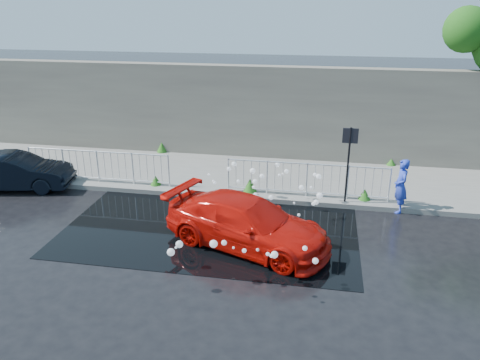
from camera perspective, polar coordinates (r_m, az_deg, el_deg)
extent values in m
plane|color=black|center=(12.48, -6.82, -7.53)|extent=(90.00, 90.00, 0.00)
cube|color=#62625D|center=(16.85, -1.94, 0.71)|extent=(30.00, 4.00, 0.15)
cube|color=#62625D|center=(15.04, -3.54, -1.89)|extent=(30.00, 0.25, 0.16)
cube|color=#5A534B|center=(18.40, -0.55, 8.42)|extent=(30.00, 0.60, 3.50)
cube|color=black|center=(13.20, -3.48, -5.68)|extent=(8.00, 5.00, 0.01)
cylinder|color=black|center=(14.34, 12.98, 1.43)|extent=(0.06, 0.06, 2.50)
cube|color=black|center=(14.04, 13.31, 5.28)|extent=(0.45, 0.04, 0.45)
sphere|color=#1A4711|center=(18.43, 25.90, 16.18)|extent=(1.57, 1.57, 1.57)
cylinder|color=silver|center=(17.75, -24.15, 2.03)|extent=(0.05, 0.05, 1.10)
cylinder|color=silver|center=(15.53, -8.67, 1.12)|extent=(0.05, 0.05, 1.10)
cylinder|color=silver|center=(16.33, -17.12, 3.34)|extent=(5.00, 0.04, 0.04)
cylinder|color=silver|center=(16.63, -16.78, 0.23)|extent=(5.00, 0.04, 0.04)
cylinder|color=silver|center=(15.02, -1.43, 0.67)|extent=(0.05, 0.05, 1.10)
cylinder|color=silver|center=(14.89, 17.77, -0.58)|extent=(0.05, 0.05, 1.10)
cylinder|color=silver|center=(14.57, 8.23, 1.96)|extent=(5.00, 0.04, 0.04)
cylinder|color=silver|center=(14.91, 8.04, -1.49)|extent=(5.00, 0.04, 0.04)
cone|color=#1E4F15|center=(17.54, -21.98, 0.75)|extent=(0.40, 0.40, 0.30)
cone|color=#1E4F15|center=(15.88, -10.25, -0.02)|extent=(0.36, 0.36, 0.33)
cone|color=#1E4F15|center=(15.07, 1.23, -0.62)|extent=(0.44, 0.44, 0.44)
cone|color=#1E4F15|center=(14.99, 14.94, -1.68)|extent=(0.38, 0.38, 0.34)
cone|color=#1E4F15|center=(19.30, -9.51, 3.98)|extent=(0.42, 0.42, 0.40)
cone|color=#1E4F15|center=(18.42, 17.96, 2.12)|extent=(0.34, 0.34, 0.24)
sphere|color=white|center=(13.74, 1.89, -1.80)|extent=(0.13, 0.13, 0.13)
sphere|color=white|center=(14.12, -3.13, -0.34)|extent=(0.10, 0.10, 0.10)
sphere|color=white|center=(13.79, 8.68, -0.89)|extent=(0.09, 0.09, 0.09)
sphere|color=white|center=(14.44, 1.55, 1.13)|extent=(0.18, 0.18, 0.18)
sphere|color=white|center=(14.34, 9.10, 0.65)|extent=(0.11, 0.11, 0.11)
sphere|color=white|center=(14.88, -0.72, 1.97)|extent=(0.18, 0.18, 0.18)
sphere|color=white|center=(13.39, 1.76, -2.95)|extent=(0.07, 0.07, 0.07)
sphere|color=white|center=(14.64, -3.82, 0.66)|extent=(0.08, 0.08, 0.08)
sphere|color=white|center=(13.81, 1.68, -0.89)|extent=(0.10, 0.10, 0.10)
sphere|color=white|center=(13.03, 7.19, -4.25)|extent=(0.09, 0.09, 0.09)
sphere|color=white|center=(14.10, -0.21, -0.16)|extent=(0.11, 0.11, 0.11)
sphere|color=white|center=(13.74, -1.32, -1.75)|extent=(0.06, 0.06, 0.06)
sphere|color=white|center=(13.46, 3.79, -2.14)|extent=(0.15, 0.15, 0.15)
sphere|color=white|center=(13.61, -4.67, -2.41)|extent=(0.17, 0.17, 0.17)
sphere|color=white|center=(14.33, 5.68, 1.06)|extent=(0.14, 0.14, 0.14)
sphere|color=white|center=(13.52, 9.26, -2.69)|extent=(0.16, 0.16, 0.16)
sphere|color=white|center=(14.00, -3.27, -0.10)|extent=(0.07, 0.07, 0.07)
sphere|color=white|center=(14.77, 4.55, 1.87)|extent=(0.16, 0.16, 0.16)
sphere|color=white|center=(13.06, 3.88, -4.84)|extent=(0.15, 0.15, 0.15)
sphere|color=white|center=(14.11, 4.83, 0.60)|extent=(0.09, 0.09, 0.09)
sphere|color=white|center=(14.39, 5.24, 0.75)|extent=(0.07, 0.07, 0.07)
sphere|color=white|center=(14.21, 9.57, 0.42)|extent=(0.17, 0.17, 0.17)
sphere|color=white|center=(13.45, 6.62, -2.80)|extent=(0.06, 0.06, 0.06)
sphere|color=white|center=(13.60, -2.55, -2.84)|extent=(0.15, 0.15, 0.15)
sphere|color=white|center=(13.67, -2.29, -1.45)|extent=(0.15, 0.15, 0.15)
sphere|color=white|center=(13.08, 4.38, -4.43)|extent=(0.12, 0.12, 0.12)
sphere|color=white|center=(14.19, 1.83, -0.20)|extent=(0.15, 0.15, 0.15)
sphere|color=white|center=(13.94, 7.49, -0.92)|extent=(0.15, 0.15, 0.15)
sphere|color=white|center=(13.20, 8.94, -2.89)|extent=(0.11, 0.11, 0.11)
sphere|color=white|center=(13.10, 2.01, -4.33)|extent=(0.13, 0.13, 0.13)
sphere|color=white|center=(13.55, 9.67, -1.88)|extent=(0.18, 0.18, 0.18)
sphere|color=white|center=(13.51, -0.02, -2.33)|extent=(0.11, 0.11, 0.11)
sphere|color=white|center=(13.67, 1.64, -2.37)|extent=(0.18, 0.18, 0.18)
sphere|color=white|center=(14.64, -1.35, 1.36)|extent=(0.14, 0.14, 0.14)
sphere|color=white|center=(14.41, 2.69, 0.45)|extent=(0.16, 0.16, 0.16)
sphere|color=white|center=(10.34, 9.18, -9.72)|extent=(0.14, 0.14, 0.14)
sphere|color=white|center=(10.35, 7.91, -8.25)|extent=(0.11, 0.11, 0.11)
sphere|color=white|center=(10.98, 7.08, -8.78)|extent=(0.12, 0.12, 0.12)
sphere|color=white|center=(11.47, -7.81, -8.17)|extent=(0.06, 0.06, 0.06)
sphere|color=white|center=(11.22, -0.81, -8.25)|extent=(0.06, 0.06, 0.06)
sphere|color=white|center=(10.25, 0.52, -8.61)|extent=(0.10, 0.10, 0.10)
sphere|color=white|center=(10.35, 4.22, -9.06)|extent=(0.16, 0.16, 0.16)
sphere|color=white|center=(9.65, 3.82, -9.22)|extent=(0.07, 0.07, 0.07)
sphere|color=white|center=(11.04, 2.16, -8.49)|extent=(0.08, 0.08, 0.08)
sphere|color=white|center=(10.16, -8.43, -8.70)|extent=(0.17, 0.17, 0.17)
sphere|color=white|center=(10.32, -1.96, -7.65)|extent=(0.12, 0.12, 0.12)
sphere|color=white|center=(10.35, -3.25, -7.78)|extent=(0.18, 0.18, 0.18)
sphere|color=white|center=(9.86, 3.40, -9.00)|extent=(0.08, 0.08, 0.08)
sphere|color=white|center=(11.11, -7.40, -7.78)|extent=(0.18, 0.18, 0.18)
sphere|color=white|center=(10.48, 3.87, -9.23)|extent=(0.09, 0.09, 0.09)
sphere|color=white|center=(10.90, 5.18, -8.15)|extent=(0.12, 0.12, 0.12)
imported|color=#BE0F07|center=(11.95, 0.88, -5.29)|extent=(4.74, 3.19, 1.27)
imported|color=black|center=(17.27, -25.72, 0.92)|extent=(3.83, 1.96, 1.20)
imported|color=#263CC0|center=(14.57, 19.01, -0.70)|extent=(0.47, 0.65, 1.64)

